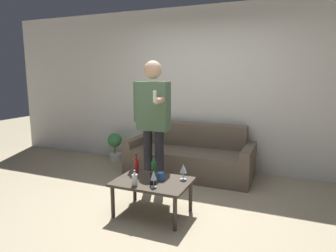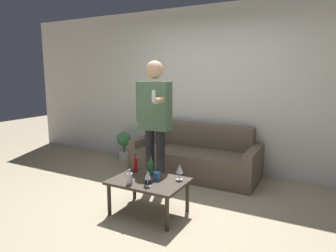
% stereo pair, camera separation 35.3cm
% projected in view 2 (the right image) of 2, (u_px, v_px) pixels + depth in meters
% --- Properties ---
extents(ground_plane, '(16.00, 16.00, 0.00)m').
position_uv_depth(ground_plane, '(154.00, 213.00, 3.49)').
color(ground_plane, tan).
extents(wall_back, '(8.00, 0.06, 2.70)m').
position_uv_depth(wall_back, '(213.00, 89.00, 4.95)').
color(wall_back, silver).
rests_on(wall_back, ground_plane).
extents(couch, '(1.98, 0.85, 0.79)m').
position_uv_depth(couch, '(196.00, 157.00, 4.80)').
color(couch, '#6B5B4C').
rests_on(couch, ground_plane).
extents(coffee_table, '(0.85, 0.61, 0.40)m').
position_uv_depth(coffee_table, '(149.00, 184.00, 3.43)').
color(coffee_table, '#3D3328').
rests_on(coffee_table, ground_plane).
extents(bottle_orange, '(0.06, 0.06, 0.17)m').
position_uv_depth(bottle_orange, '(130.00, 178.00, 3.28)').
color(bottle_orange, silver).
rests_on(bottle_orange, coffee_table).
extents(bottle_green, '(0.06, 0.06, 0.17)m').
position_uv_depth(bottle_green, '(148.00, 178.00, 3.30)').
color(bottle_green, black).
rests_on(bottle_green, coffee_table).
extents(bottle_dark, '(0.06, 0.06, 0.25)m').
position_uv_depth(bottle_dark, '(151.00, 168.00, 3.55)').
color(bottle_dark, '#23752D').
rests_on(bottle_dark, coffee_table).
extents(bottle_yellow, '(0.06, 0.06, 0.23)m').
position_uv_depth(bottle_yellow, '(135.00, 164.00, 3.71)').
color(bottle_yellow, '#B21E1E').
rests_on(bottle_yellow, coffee_table).
extents(wine_glass_near, '(0.08, 0.08, 0.18)m').
position_uv_depth(wine_glass_near, '(180.00, 169.00, 3.41)').
color(wine_glass_near, silver).
rests_on(wine_glass_near, coffee_table).
extents(wine_glass_far, '(0.07, 0.07, 0.19)m').
position_uv_depth(wine_glass_far, '(148.00, 175.00, 3.21)').
color(wine_glass_far, silver).
rests_on(wine_glass_far, coffee_table).
extents(cup_on_table, '(0.08, 0.08, 0.10)m').
position_uv_depth(cup_on_table, '(157.00, 176.00, 3.42)').
color(cup_on_table, '#3366B2').
rests_on(cup_on_table, coffee_table).
extents(person_standing_front, '(0.51, 0.45, 1.77)m').
position_uv_depth(person_standing_front, '(154.00, 115.00, 4.01)').
color(person_standing_front, '#232328').
rests_on(person_standing_front, ground_plane).
extents(potted_plant, '(0.26, 0.26, 0.53)m').
position_uv_depth(potted_plant, '(124.00, 144.00, 5.62)').
color(potted_plant, silver).
rests_on(potted_plant, ground_plane).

